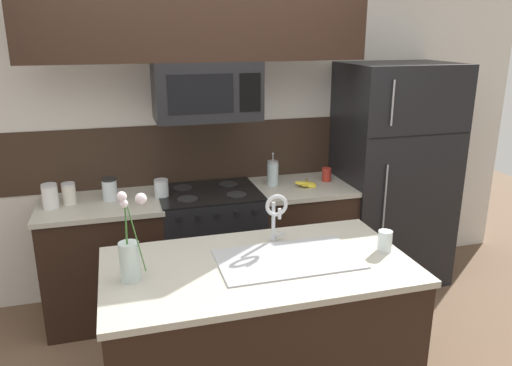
% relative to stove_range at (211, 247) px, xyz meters
% --- Properties ---
extents(rear_partition, '(5.20, 0.10, 2.60)m').
position_rel_stove_range_xyz_m(rear_partition, '(0.30, 0.38, 0.84)').
color(rear_partition, silver).
rests_on(rear_partition, ground).
extents(splash_band, '(3.18, 0.01, 0.48)m').
position_rel_stove_range_xyz_m(splash_band, '(-0.00, 0.32, 0.69)').
color(splash_band, '#332319').
rests_on(splash_band, rear_partition).
extents(back_counter_left, '(0.87, 0.65, 0.91)m').
position_rel_stove_range_xyz_m(back_counter_left, '(-0.80, 0.00, -0.01)').
color(back_counter_left, black).
rests_on(back_counter_left, ground).
extents(back_counter_right, '(0.77, 0.65, 0.91)m').
position_rel_stove_range_xyz_m(back_counter_right, '(0.75, 0.00, -0.01)').
color(back_counter_right, black).
rests_on(back_counter_right, ground).
extents(stove_range, '(0.76, 0.64, 0.93)m').
position_rel_stove_range_xyz_m(stove_range, '(0.00, 0.00, 0.00)').
color(stove_range, black).
rests_on(stove_range, ground).
extents(microwave, '(0.74, 0.40, 0.41)m').
position_rel_stove_range_xyz_m(microwave, '(0.00, -0.02, 1.22)').
color(microwave, black).
extents(upper_cabinet_band, '(2.34, 0.34, 0.60)m').
position_rel_stove_range_xyz_m(upper_cabinet_band, '(-0.05, -0.05, 1.73)').
color(upper_cabinet_band, black).
extents(refrigerator, '(0.90, 0.74, 1.85)m').
position_rel_stove_range_xyz_m(refrigerator, '(1.57, 0.02, 0.46)').
color(refrigerator, black).
rests_on(refrigerator, ground).
extents(storage_jar_tall, '(0.11, 0.11, 0.17)m').
position_rel_stove_range_xyz_m(storage_jar_tall, '(-1.12, -0.02, 0.53)').
color(storage_jar_tall, silver).
rests_on(storage_jar_tall, back_counter_left).
extents(storage_jar_medium, '(0.10, 0.10, 0.15)m').
position_rel_stove_range_xyz_m(storage_jar_medium, '(-1.00, 0.04, 0.52)').
color(storage_jar_medium, silver).
rests_on(storage_jar_medium, back_counter_left).
extents(storage_jar_short, '(0.10, 0.10, 0.17)m').
position_rel_stove_range_xyz_m(storage_jar_short, '(-0.72, 0.04, 0.53)').
color(storage_jar_short, silver).
rests_on(storage_jar_short, back_counter_left).
extents(storage_jar_squat, '(0.10, 0.10, 0.14)m').
position_rel_stove_range_xyz_m(storage_jar_squat, '(-0.36, -0.01, 0.52)').
color(storage_jar_squat, silver).
rests_on(storage_jar_squat, back_counter_left).
extents(banana_bunch, '(0.19, 0.13, 0.08)m').
position_rel_stove_range_xyz_m(banana_bunch, '(0.77, -0.06, 0.47)').
color(banana_bunch, yellow).
rests_on(banana_bunch, back_counter_right).
extents(french_press, '(0.09, 0.09, 0.27)m').
position_rel_stove_range_xyz_m(french_press, '(0.53, 0.06, 0.55)').
color(french_press, silver).
rests_on(french_press, back_counter_right).
extents(coffee_tin, '(0.08, 0.08, 0.11)m').
position_rel_stove_range_xyz_m(coffee_tin, '(0.99, 0.05, 0.50)').
color(coffee_tin, '#B22D23').
rests_on(coffee_tin, back_counter_right).
extents(island_counter, '(1.63, 0.89, 0.91)m').
position_rel_stove_range_xyz_m(island_counter, '(0.03, -1.25, -0.01)').
color(island_counter, black).
rests_on(island_counter, ground).
extents(kitchen_sink, '(0.76, 0.44, 0.16)m').
position_rel_stove_range_xyz_m(kitchen_sink, '(0.20, -1.25, 0.38)').
color(kitchen_sink, '#ADAFB5').
rests_on(kitchen_sink, island_counter).
extents(sink_faucet, '(0.14, 0.14, 0.31)m').
position_rel_stove_range_xyz_m(sink_faucet, '(0.20, -1.03, 0.65)').
color(sink_faucet, '#B7BABF').
rests_on(sink_faucet, island_counter).
extents(drinking_glass, '(0.08, 0.08, 0.12)m').
position_rel_stove_range_xyz_m(drinking_glass, '(0.75, -1.29, 0.51)').
color(drinking_glass, silver).
rests_on(drinking_glass, island_counter).
extents(flower_vase, '(0.15, 0.13, 0.47)m').
position_rel_stove_range_xyz_m(flower_vase, '(-0.63, -1.26, 0.58)').
color(flower_vase, silver).
rests_on(flower_vase, island_counter).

